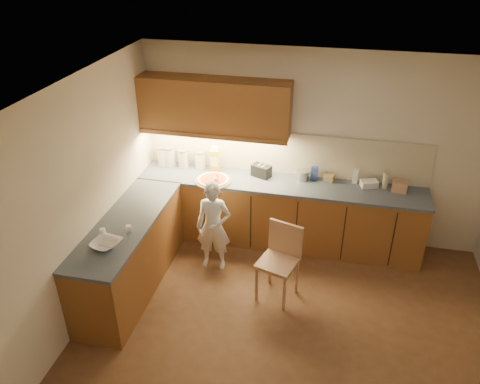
{
  "coord_description": "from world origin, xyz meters",
  "views": [
    {
      "loc": [
        0.29,
        -3.65,
        3.82
      ],
      "look_at": [
        -0.8,
        1.2,
        1.0
      ],
      "focal_mm": 35.0,
      "sensor_mm": 36.0,
      "label": 1
    }
  ],
  "objects_px": {
    "toaster": "(261,171)",
    "child": "(214,227)",
    "wooden_chair": "(281,256)",
    "pizza_on_board": "(213,180)",
    "oil_jug": "(215,160)"
  },
  "relations": [
    {
      "from": "toaster",
      "to": "child",
      "type": "bearing_deg",
      "value": -94.81
    },
    {
      "from": "wooden_chair",
      "to": "pizza_on_board",
      "type": "bearing_deg",
      "value": 156.51
    },
    {
      "from": "pizza_on_board",
      "to": "toaster",
      "type": "relative_size",
      "value": 1.65
    },
    {
      "from": "child",
      "to": "oil_jug",
      "type": "distance_m",
      "value": 1.01
    },
    {
      "from": "wooden_chair",
      "to": "oil_jug",
      "type": "xyz_separation_m",
      "value": [
        -1.1,
        1.19,
        0.55
      ]
    },
    {
      "from": "pizza_on_board",
      "to": "child",
      "type": "xyz_separation_m",
      "value": [
        0.15,
        -0.56,
        -0.34
      ]
    },
    {
      "from": "oil_jug",
      "to": "toaster",
      "type": "xyz_separation_m",
      "value": [
        0.64,
        -0.02,
        -0.08
      ]
    },
    {
      "from": "child",
      "to": "pizza_on_board",
      "type": "bearing_deg",
      "value": 101.49
    },
    {
      "from": "toaster",
      "to": "wooden_chair",
      "type": "bearing_deg",
      "value": -46.26
    },
    {
      "from": "child",
      "to": "oil_jug",
      "type": "xyz_separation_m",
      "value": [
        -0.21,
        0.86,
        0.49
      ]
    },
    {
      "from": "wooden_chair",
      "to": "toaster",
      "type": "relative_size",
      "value": 3.2
    },
    {
      "from": "wooden_chair",
      "to": "child",
      "type": "bearing_deg",
      "value": 176.79
    },
    {
      "from": "child",
      "to": "wooden_chair",
      "type": "xyz_separation_m",
      "value": [
        0.89,
        -0.33,
        -0.06
      ]
    },
    {
      "from": "pizza_on_board",
      "to": "child",
      "type": "bearing_deg",
      "value": -75.06
    },
    {
      "from": "child",
      "to": "toaster",
      "type": "distance_m",
      "value": 1.03
    }
  ]
}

